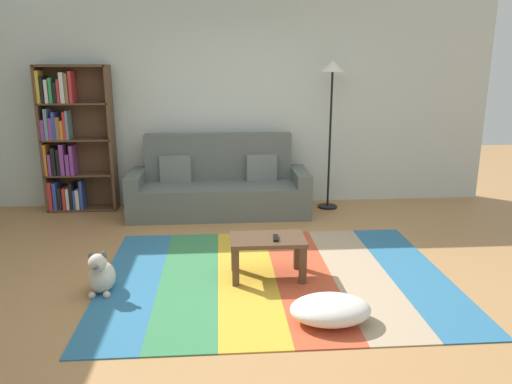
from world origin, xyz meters
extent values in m
plane|color=#B27F4C|center=(0.00, 0.00, 0.00)|extent=(14.00, 14.00, 0.00)
cube|color=silver|center=(0.00, 2.55, 1.35)|extent=(6.80, 0.10, 2.70)
cube|color=teal|center=(-1.11, -0.04, 0.01)|extent=(0.52, 2.40, 0.01)
cube|color=#387F4C|center=(-0.59, -0.04, 0.01)|extent=(0.52, 2.40, 0.01)
cube|color=gold|center=(-0.07, -0.04, 0.01)|extent=(0.52, 2.40, 0.01)
cube|color=#C64C2D|center=(0.45, -0.04, 0.01)|extent=(0.52, 2.40, 0.01)
cube|color=tan|center=(0.96, -0.04, 0.01)|extent=(0.52, 2.40, 0.01)
cube|color=teal|center=(1.48, -0.04, 0.01)|extent=(0.52, 2.40, 0.01)
cube|color=#59605B|center=(-0.31, 1.95, 0.20)|extent=(1.90, 0.80, 0.40)
cube|color=#59605B|center=(-0.31, 2.25, 0.70)|extent=(1.90, 0.20, 0.60)
cube|color=#59605B|center=(-1.35, 1.95, 0.28)|extent=(0.18, 0.80, 0.56)
cube|color=#59605B|center=(0.73, 1.95, 0.28)|extent=(0.18, 0.80, 0.56)
cube|color=slate|center=(-0.86, 2.13, 0.56)|extent=(0.42, 0.19, 0.36)
cube|color=slate|center=(0.24, 2.13, 0.56)|extent=(0.42, 0.19, 0.36)
cube|color=brown|center=(-2.55, 2.30, 0.94)|extent=(0.04, 0.28, 1.87)
cube|color=brown|center=(-1.68, 2.30, 0.94)|extent=(0.04, 0.28, 1.87)
cube|color=brown|center=(-2.11, 2.43, 0.94)|extent=(0.90, 0.01, 1.87)
cube|color=brown|center=(-2.11, 2.30, 0.02)|extent=(0.86, 0.28, 0.02)
cube|color=brown|center=(-2.11, 2.30, 0.48)|extent=(0.86, 0.28, 0.02)
cube|color=brown|center=(-2.11, 2.30, 0.94)|extent=(0.86, 0.28, 0.02)
cube|color=brown|center=(-2.11, 2.30, 1.39)|extent=(0.86, 0.28, 0.02)
cube|color=brown|center=(-2.11, 2.30, 1.85)|extent=(0.86, 0.28, 0.02)
cube|color=red|center=(-2.50, 2.28, 0.21)|extent=(0.05, 0.21, 0.37)
cube|color=#334CB2|center=(-2.44, 2.28, 0.21)|extent=(0.05, 0.23, 0.36)
cube|color=black|center=(-2.38, 2.30, 0.18)|extent=(0.05, 0.26, 0.29)
cube|color=red|center=(-2.33, 2.29, 0.17)|extent=(0.04, 0.24, 0.29)
cube|color=silver|center=(-2.28, 2.26, 0.17)|extent=(0.04, 0.18, 0.28)
cube|color=black|center=(-2.24, 2.28, 0.20)|extent=(0.03, 0.22, 0.34)
cube|color=#334CB2|center=(-2.20, 2.26, 0.15)|extent=(0.03, 0.18, 0.25)
cube|color=silver|center=(-2.16, 2.25, 0.16)|extent=(0.05, 0.17, 0.26)
cube|color=#334CB2|center=(-2.11, 2.26, 0.22)|extent=(0.04, 0.18, 0.38)
cube|color=orange|center=(-2.51, 2.28, 0.69)|extent=(0.03, 0.22, 0.40)
cube|color=purple|center=(-2.47, 2.30, 0.62)|extent=(0.04, 0.26, 0.27)
cube|color=black|center=(-2.42, 2.28, 0.67)|extent=(0.05, 0.22, 0.36)
cube|color=black|center=(-2.36, 2.28, 0.65)|extent=(0.04, 0.23, 0.33)
cube|color=purple|center=(-2.31, 2.25, 0.69)|extent=(0.05, 0.17, 0.40)
cube|color=purple|center=(-2.24, 2.28, 0.62)|extent=(0.05, 0.22, 0.27)
cube|color=purple|center=(-2.19, 2.29, 0.68)|extent=(0.04, 0.24, 0.38)
cube|color=purple|center=(-2.51, 2.29, 1.07)|extent=(0.04, 0.24, 0.25)
cube|color=#668C99|center=(-2.46, 2.28, 1.14)|extent=(0.04, 0.22, 0.39)
cube|color=purple|center=(-2.41, 2.29, 1.08)|extent=(0.04, 0.25, 0.28)
cube|color=#334CB2|center=(-2.37, 2.29, 1.12)|extent=(0.04, 0.25, 0.35)
cube|color=#8C6647|center=(-2.32, 2.26, 1.09)|extent=(0.05, 0.18, 0.29)
cube|color=orange|center=(-2.27, 2.27, 1.07)|extent=(0.04, 0.20, 0.24)
cube|color=red|center=(-2.24, 2.28, 1.12)|extent=(0.03, 0.22, 0.35)
cube|color=#668C99|center=(-2.20, 2.27, 1.13)|extent=(0.03, 0.20, 0.36)
cube|color=gold|center=(-2.51, 2.27, 1.60)|extent=(0.04, 0.21, 0.39)
cube|color=black|center=(-2.46, 2.29, 1.57)|extent=(0.04, 0.25, 0.32)
cube|color=silver|center=(-2.41, 2.29, 1.55)|extent=(0.04, 0.24, 0.29)
cube|color=green|center=(-2.36, 2.28, 1.56)|extent=(0.04, 0.21, 0.31)
cube|color=black|center=(-2.31, 2.26, 1.53)|extent=(0.05, 0.18, 0.25)
cube|color=red|center=(-2.27, 2.26, 1.55)|extent=(0.03, 0.17, 0.29)
cube|color=silver|center=(-2.22, 2.25, 1.59)|extent=(0.05, 0.16, 0.37)
cube|color=#8C6647|center=(-2.17, 2.28, 1.58)|extent=(0.04, 0.22, 0.36)
cube|color=red|center=(-2.12, 2.28, 1.60)|extent=(0.04, 0.23, 0.39)
cube|color=#513826|center=(0.12, -0.03, 0.36)|extent=(0.67, 0.41, 0.04)
cube|color=#513826|center=(-0.18, -0.19, 0.18)|extent=(0.06, 0.06, 0.34)
cube|color=#513826|center=(0.41, -0.19, 0.18)|extent=(0.06, 0.06, 0.34)
cube|color=#513826|center=(-0.18, 0.13, 0.18)|extent=(0.06, 0.06, 0.34)
cube|color=#513826|center=(0.41, 0.13, 0.18)|extent=(0.06, 0.06, 0.34)
ellipsoid|color=white|center=(0.51, -0.88, 0.11)|extent=(0.61, 0.44, 0.20)
ellipsoid|color=beige|center=(-1.31, -0.21, 0.13)|extent=(0.22, 0.30, 0.26)
sphere|color=beige|center=(-1.31, -0.32, 0.30)|extent=(0.15, 0.15, 0.15)
ellipsoid|color=#5B5750|center=(-1.31, -0.38, 0.29)|extent=(0.06, 0.07, 0.05)
ellipsoid|color=#5B5750|center=(-1.37, -0.30, 0.36)|extent=(0.05, 0.04, 0.08)
ellipsoid|color=#5B5750|center=(-1.26, -0.30, 0.36)|extent=(0.05, 0.04, 0.08)
sphere|color=beige|center=(-1.37, -0.35, 0.03)|extent=(0.06, 0.06, 0.06)
sphere|color=beige|center=(-1.25, -0.35, 0.03)|extent=(0.06, 0.06, 0.06)
cylinder|color=black|center=(1.14, 2.14, 0.01)|extent=(0.26, 0.26, 0.02)
cylinder|color=black|center=(1.14, 2.14, 0.90)|extent=(0.03, 0.03, 1.76)
cone|color=white|center=(1.14, 2.14, 1.85)|extent=(0.32, 0.32, 0.14)
cube|color=black|center=(0.18, -0.07, 0.39)|extent=(0.06, 0.15, 0.02)
camera|label=1|loc=(-0.30, -4.17, 1.89)|focal=34.72mm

